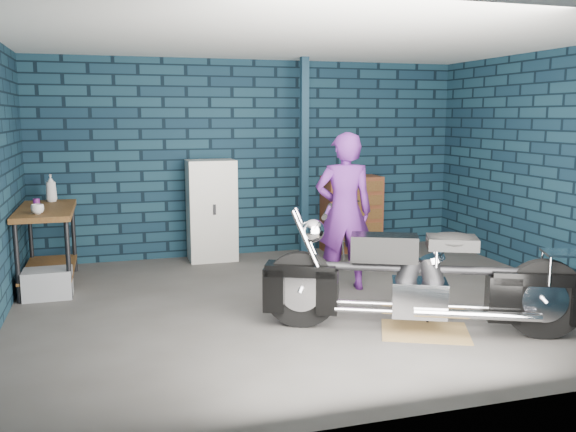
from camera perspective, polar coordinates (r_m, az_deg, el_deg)
name	(u,v)px	position (r m, az deg, el deg)	size (l,w,h in m)	color
ground	(311,303)	(6.45, 2.20, -8.14)	(6.00, 6.00, 0.00)	#484643
room_walls	(296,119)	(6.68, 0.76, 9.05)	(6.02, 5.01, 2.71)	#0E2231
support_post	(304,160)	(8.20, 1.52, 5.24)	(0.10, 0.10, 2.70)	#132B3C
workbench	(48,247)	(7.50, -21.53, -2.73)	(0.60, 1.40, 0.91)	brown
drip_mat	(425,332)	(5.77, 12.70, -10.50)	(0.78, 0.58, 0.01)	brown
motorcycle	(427,272)	(5.60, 12.90, -5.17)	(2.53, 0.69, 1.12)	black
person	(344,212)	(6.82, 5.27, 0.40)	(0.64, 0.42, 1.76)	#521E70
storage_bin	(48,284)	(7.09, -21.55, -5.90)	(0.50, 0.35, 0.31)	gray
locker	(212,210)	(8.26, -7.15, 0.51)	(0.63, 0.45, 1.36)	beige
tool_chest	(352,214)	(8.84, 5.99, 0.21)	(0.81, 0.45, 1.08)	brown
shop_stool	(345,235)	(8.36, 5.36, -1.74)	(0.37, 0.37, 0.67)	beige
cup_a	(37,209)	(6.98, -22.40, 0.60)	(0.13, 0.13, 0.10)	beige
mug_purple	(36,203)	(7.48, -22.48, 1.12)	(0.07, 0.07, 0.10)	#611A68
bottle	(51,188)	(7.92, -21.30, 2.46)	(0.13, 0.13, 0.33)	gray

